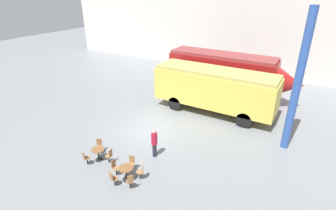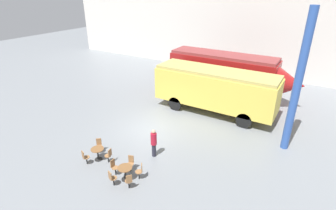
{
  "view_description": "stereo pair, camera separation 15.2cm",
  "coord_description": "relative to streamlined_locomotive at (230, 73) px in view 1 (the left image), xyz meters",
  "views": [
    {
      "loc": [
        8.78,
        -12.57,
        8.85
      ],
      "look_at": [
        0.72,
        1.0,
        1.6
      ],
      "focal_mm": 28.0,
      "sensor_mm": 36.0,
      "label": 1
    },
    {
      "loc": [
        8.91,
        -12.49,
        8.85
      ],
      "look_at": [
        0.72,
        1.0,
        1.6
      ],
      "focal_mm": 28.0,
      "sensor_mm": 36.0,
      "label": 2
    }
  ],
  "objects": [
    {
      "name": "ground_plane",
      "position": [
        -2.47,
        -8.25,
        -2.13
      ],
      "size": [
        80.0,
        80.0,
        0.0
      ],
      "primitive_type": "plane",
      "color": "gray"
    },
    {
      "name": "backdrop_wall",
      "position": [
        -2.47,
        7.07,
        2.37
      ],
      "size": [
        44.0,
        0.15,
        9.0
      ],
      "color": "silver",
      "rests_on": "ground_plane"
    },
    {
      "name": "streamlined_locomotive",
      "position": [
        0.0,
        0.0,
        0.0
      ],
      "size": [
        10.91,
        2.44,
        3.67
      ],
      "color": "maroon",
      "rests_on": "ground_plane"
    },
    {
      "name": "passenger_coach_vintage",
      "position": [
        0.04,
        -3.54,
        -0.14
      ],
      "size": [
        8.91,
        2.63,
        3.33
      ],
      "color": "#E0C64C",
      "rests_on": "ground_plane"
    },
    {
      "name": "cafe_table_near",
      "position": [
        -0.74,
        -12.99,
        -1.59
      ],
      "size": [
        0.73,
        0.73,
        0.73
      ],
      "color": "black",
      "rests_on": "ground_plane"
    },
    {
      "name": "cafe_table_mid",
      "position": [
        -3.1,
        -12.5,
        -1.61
      ],
      "size": [
        0.71,
        0.71,
        0.7
      ],
      "color": "black",
      "rests_on": "ground_plane"
    },
    {
      "name": "cafe_chair_0",
      "position": [
        -0.98,
        -13.69,
        -1.62
      ],
      "size": [
        0.37,
        0.39,
        0.87
      ],
      "rotation": [
        0.0,
        0.0,
        7.53
      ],
      "color": "black",
      "rests_on": "ground_plane"
    },
    {
      "name": "cafe_chair_1",
      "position": [
        -0.15,
        -13.43,
        -1.62
      ],
      "size": [
        0.4,
        0.4,
        0.87
      ],
      "rotation": [
        0.0,
        0.0,
        8.78
      ],
      "color": "black",
      "rests_on": "ground_plane"
    },
    {
      "name": "cafe_chair_2",
      "position": [
        -0.14,
        -12.56,
        -1.62
      ],
      "size": [
        0.4,
        0.4,
        0.87
      ],
      "rotation": [
        0.0,
        0.0,
        10.04
      ],
      "color": "black",
      "rests_on": "ground_plane"
    },
    {
      "name": "cafe_chair_3",
      "position": [
        -0.96,
        -12.29,
        -1.62
      ],
      "size": [
        0.37,
        0.39,
        0.87
      ],
      "rotation": [
        0.0,
        0.0,
        11.3
      ],
      "color": "black",
      "rests_on": "ground_plane"
    },
    {
      "name": "cafe_chair_4",
      "position": [
        -1.48,
        -12.98,
        -1.62
      ],
      "size": [
        0.36,
        0.36,
        0.87
      ],
      "rotation": [
        0.0,
        0.0,
        12.55
      ],
      "color": "black",
      "rests_on": "ground_plane"
    },
    {
      "name": "cafe_chair_5",
      "position": [
        -3.56,
        -11.94,
        -1.62
      ],
      "size": [
        0.4,
        0.41,
        0.87
      ],
      "rotation": [
        0.0,
        0.0,
        5.39
      ],
      "color": "black",
      "rests_on": "ground_plane"
    },
    {
      "name": "cafe_chair_6",
      "position": [
        -3.36,
        -13.18,
        -1.62
      ],
      "size": [
        0.38,
        0.39,
        0.87
      ],
      "rotation": [
        0.0,
        0.0,
        7.49
      ],
      "color": "black",
      "rests_on": "ground_plane"
    },
    {
      "name": "cafe_chair_7",
      "position": [
        -2.38,
        -12.39,
        -1.62
      ],
      "size": [
        0.37,
        0.36,
        0.87
      ],
      "rotation": [
        0.0,
        0.0,
        9.58
      ],
      "color": "black",
      "rests_on": "ground_plane"
    },
    {
      "name": "visitor_person",
      "position": [
        -0.65,
        -10.6,
        -1.2
      ],
      "size": [
        0.34,
        0.34,
        1.7
      ],
      "color": "#262633",
      "rests_on": "ground_plane"
    },
    {
      "name": "support_pillar",
      "position": [
        5.53,
        -5.85,
        1.87
      ],
      "size": [
        0.44,
        0.44,
        8.0
      ],
      "color": "#2D519E",
      "rests_on": "ground_plane"
    }
  ]
}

